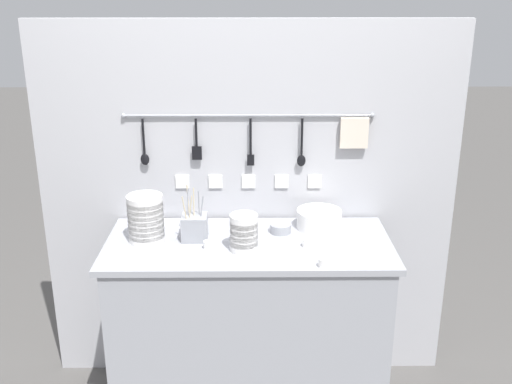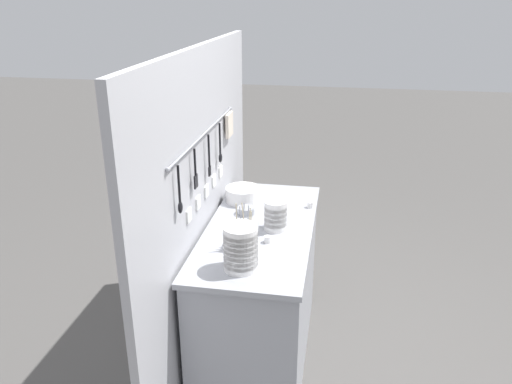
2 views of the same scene
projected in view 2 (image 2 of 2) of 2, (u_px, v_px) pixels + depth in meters
The scene contains 13 objects.
ground_plane at pixel (260, 356), 3.26m from camera, with size 20.00×20.00×0.00m, color #514F4C.
counter at pixel (260, 295), 3.08m from camera, with size 1.37×0.61×0.94m.
back_wall at pixel (204, 216), 2.95m from camera, with size 2.17×0.08×1.95m.
bowl_stack_tall_left at pixel (241, 248), 2.42m from camera, with size 0.17×0.17×0.23m.
bowl_stack_wide_centre at pixel (275, 215), 2.84m from camera, with size 0.13×0.13×0.18m.
plate_stack at pixel (243, 194), 3.24m from camera, with size 0.23×0.23×0.09m.
steel_mixing_bowl at pixel (246, 211), 3.06m from camera, with size 0.11×0.11×0.04m.
cutlery_caddy at pixel (245, 236), 2.65m from camera, with size 0.12×0.12×0.26m.
cup_front_right at pixel (276, 206), 3.14m from camera, with size 0.04×0.04×0.04m.
cup_beside_plates at pixel (252, 228), 2.85m from camera, with size 0.04×0.04×0.04m.
cup_by_caddy at pixel (310, 205), 3.15m from camera, with size 0.04×0.04×0.04m.
cup_front_left at pixel (234, 224), 2.89m from camera, with size 0.04×0.04×0.04m.
cup_back_right at pixel (268, 239), 2.72m from camera, with size 0.04×0.04×0.04m.
Camera 2 is at (-2.59, -0.43, 2.22)m, focal length 35.00 mm.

